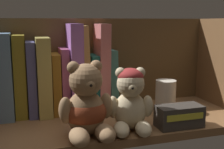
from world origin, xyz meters
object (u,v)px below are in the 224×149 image
Objects in this scene: book_7 at (64,80)px; book_12 at (110,78)px; book_4 at (32,78)px; book_3 at (20,76)px; teddy_bear_smaller at (131,101)px; small_product_box at (179,116)px; book_10 at (92,82)px; book_5 at (43,76)px; book_11 at (101,67)px; book_6 at (55,83)px; pillar_candle at (165,95)px; book_2 at (6,75)px; book_8 at (74,68)px; teddy_bear_larger at (86,107)px; book_9 at (84,68)px.

book_7 reaches higher than book_12.
book_3 is at bearing 180.00° from book_4.
teddy_bear_smaller is 13.04cm from small_product_box.
book_5 is at bearing 180.00° from book_10.
book_10 is at bearing 180.00° from book_11.
book_6 is 2.50cm from book_7.
book_2 is at bearing 168.97° from pillar_candle.
book_5 is 8.68cm from book_8.
teddy_bear_larger is at bearing -155.69° from pillar_candle.
book_9 is at bearing 0.00° from book_8.
book_8 is 8.03cm from book_11.
book_8 is 27.40cm from pillar_candle.
book_12 is (7.96, 0.00, -3.47)cm from book_9.
pillar_candle is at bearing -12.93° from book_4.
book_3 is at bearing 180.00° from book_5.
book_8 reaches higher than small_product_box.
book_9 reaches higher than book_3.
book_3 reaches higher than teddy_bear_smaller.
small_product_box is at bearing -39.79° from book_7.
book_8 is at bearing 180.00° from book_9.
book_7 is 1.21× the size of teddy_bear_smaller.
book_11 reaches higher than book_10.
small_product_box is at bearing -6.58° from teddy_bear_smaller.
small_product_box is (14.08, -20.88, -9.69)cm from book_11.
book_2 is at bearing 180.00° from book_4.
book_6 is at bearing 180.00° from book_8.
pillar_candle reaches higher than small_product_box.
book_5 is 0.88× the size of book_9.
book_8 is at bearing 0.00° from book_4.
pillar_candle is (21.94, -8.39, -7.66)cm from book_9.
book_5 is 21.75cm from teddy_bear_larger.
book_2 reaches higher than book_10.
book_9 is (11.41, 0.00, 1.50)cm from book_5.
book_7 is 13.84cm from book_12.
book_12 is 1.02× the size of teddy_bear_larger.
book_3 is 3.05cm from book_4.
small_product_box is at bearing -47.40° from book_9.
book_3 is 1.21× the size of book_7.
teddy_bear_larger is at bearing -83.33° from book_7.
book_8 is 22.49cm from teddy_bear_smaller.
book_3 reaches higher than book_10.
book_12 is (2.84, 0.00, -3.71)cm from book_11.
book_2 is at bearing 180.00° from book_8.
book_5 reaches higher than book_12.
book_9 is at bearing 132.60° from small_product_box.
book_6 is 24.78cm from teddy_bear_smaller.
book_6 reaches higher than teddy_bear_smaller.
book_11 is at bearing 0.00° from book_8.
book_2 is at bearing 180.00° from book_7.
book_2 reaches higher than book_4.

